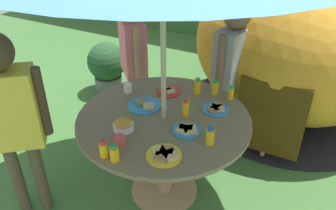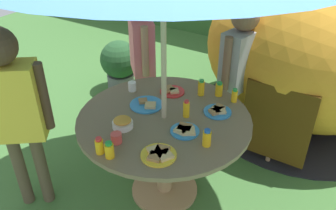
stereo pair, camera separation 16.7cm
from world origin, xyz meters
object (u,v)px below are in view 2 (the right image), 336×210
at_px(plate_front_edge, 159,154).
at_px(cup_near, 116,138).
at_px(juice_bottle_center_front, 186,109).
at_px(plate_far_right, 185,130).
at_px(juice_bottle_mid_right, 109,150).
at_px(plate_back_edge, 218,111).
at_px(child_in_grey_shirt, 240,60).
at_px(juice_bottle_center_back, 219,89).
at_px(juice_bottle_spot_b, 99,146).
at_px(plate_near_left, 147,104).
at_px(child_in_pink_shirt, 142,46).
at_px(juice_bottle_spot_a, 207,138).
at_px(plate_near_right, 172,91).
at_px(cup_far, 132,86).
at_px(juice_bottle_far_left, 234,96).
at_px(dome_tent, 312,48).
at_px(potted_plant, 120,63).
at_px(garden_table, 164,135).
at_px(wooden_chair, 277,85).
at_px(juice_bottle_mid_left, 201,88).
at_px(child_in_yellow_shirt, 13,102).
at_px(snack_bowl, 123,123).

xyz_separation_m(plate_front_edge, cup_near, (-0.30, -0.03, 0.02)).
bearing_deg(juice_bottle_center_front, plate_far_right, -63.41).
bearing_deg(plate_far_right, juice_bottle_mid_right, -119.80).
distance_m(plate_back_edge, juice_bottle_mid_right, 0.86).
height_order(child_in_grey_shirt, juice_bottle_center_back, child_in_grey_shirt).
bearing_deg(juice_bottle_spot_b, plate_near_left, 96.33).
bearing_deg(child_in_pink_shirt, juice_bottle_spot_a, 8.19).
bearing_deg(plate_near_right, plate_front_edge, -64.68).
distance_m(plate_near_right, juice_bottle_center_back, 0.37).
bearing_deg(child_in_grey_shirt, cup_near, -0.57).
relative_size(plate_near_left, cup_far, 3.29).
relative_size(plate_near_left, juice_bottle_far_left, 2.23).
xyz_separation_m(child_in_grey_shirt, plate_near_right, (-0.34, -0.56, -0.13)).
bearing_deg(plate_near_right, dome_tent, 61.38).
bearing_deg(child_in_grey_shirt, plate_near_left, -12.74).
bearing_deg(plate_near_right, plate_back_edge, -10.13).
distance_m(dome_tent, potted_plant, 2.10).
bearing_deg(garden_table, plate_front_edge, -62.17).
bearing_deg(juice_bottle_spot_b, child_in_pink_shirt, 114.19).
relative_size(wooden_chair, plate_near_left, 4.26).
height_order(potted_plant, cup_near, cup_near).
distance_m(child_in_pink_shirt, juice_bottle_mid_left, 0.82).
xyz_separation_m(plate_near_right, plate_near_left, (-0.06, -0.27, -0.00)).
bearing_deg(plate_front_edge, plate_far_right, 87.09).
relative_size(juice_bottle_center_back, juice_bottle_mid_right, 1.04).
bearing_deg(wooden_chair, juice_bottle_center_front, -85.73).
bearing_deg(juice_bottle_spot_b, cup_near, 81.10).
xyz_separation_m(child_in_pink_shirt, child_in_yellow_shirt, (-0.11, -1.31, 0.05)).
xyz_separation_m(snack_bowl, juice_bottle_spot_b, (0.05, -0.29, 0.02)).
distance_m(dome_tent, plate_near_right, 1.59).
distance_m(child_in_pink_shirt, cup_near, 1.25).
bearing_deg(juice_bottle_spot_a, juice_bottle_center_front, 140.80).
xyz_separation_m(child_in_grey_shirt, juice_bottle_center_back, (-0.00, -0.41, -0.09)).
bearing_deg(juice_bottle_center_front, cup_far, 169.73).
distance_m(juice_bottle_spot_b, cup_near, 0.14).
xyz_separation_m(child_in_yellow_shirt, plate_near_right, (0.66, 0.93, -0.17)).
xyz_separation_m(potted_plant, cup_far, (0.94, -0.98, 0.43)).
xyz_separation_m(snack_bowl, juice_bottle_far_left, (0.51, 0.70, 0.02)).
bearing_deg(juice_bottle_center_back, cup_near, -109.24).
relative_size(dome_tent, juice_bottle_mid_left, 15.99).
xyz_separation_m(wooden_chair, plate_back_edge, (-0.19, -0.90, 0.16)).
bearing_deg(juice_bottle_far_left, plate_front_edge, -99.80).
xyz_separation_m(child_in_yellow_shirt, snack_bowl, (0.62, 0.35, -0.15)).
bearing_deg(garden_table, plate_back_edge, 40.38).
height_order(garden_table, plate_front_edge, plate_front_edge).
bearing_deg(snack_bowl, potted_plant, 129.80).
bearing_deg(snack_bowl, wooden_chair, 64.76).
bearing_deg(plate_far_right, plate_front_edge, -92.91).
xyz_separation_m(dome_tent, juice_bottle_center_front, (-0.50, -1.63, 0.02)).
height_order(child_in_pink_shirt, juice_bottle_spot_a, child_in_pink_shirt).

